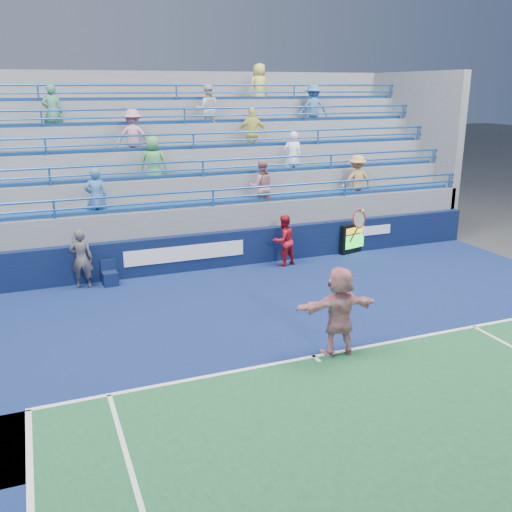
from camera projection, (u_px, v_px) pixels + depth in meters
name	position (u px, v px, depth m)	size (l,w,h in m)	color
ground	(314.00, 357.00, 11.62)	(120.00, 120.00, 0.00)	#333538
sponsor_wall	(216.00, 250.00, 17.26)	(18.00, 0.32, 1.10)	#0A1537
bleacher_stand	(183.00, 196.00, 20.34)	(18.00, 5.60, 6.13)	slate
serve_speed_board	(357.00, 238.00, 18.89)	(1.41, 0.50, 0.98)	black
judge_chair	(110.00, 278.00, 15.76)	(0.42, 0.42, 0.71)	#0D1841
tennis_player	(339.00, 311.00, 11.53)	(1.79, 0.72, 3.02)	white
line_judge	(81.00, 259.00, 15.42)	(0.60, 0.40, 1.65)	#141539
ball_girl	(284.00, 241.00, 17.38)	(0.77, 0.60, 1.58)	#AC131F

